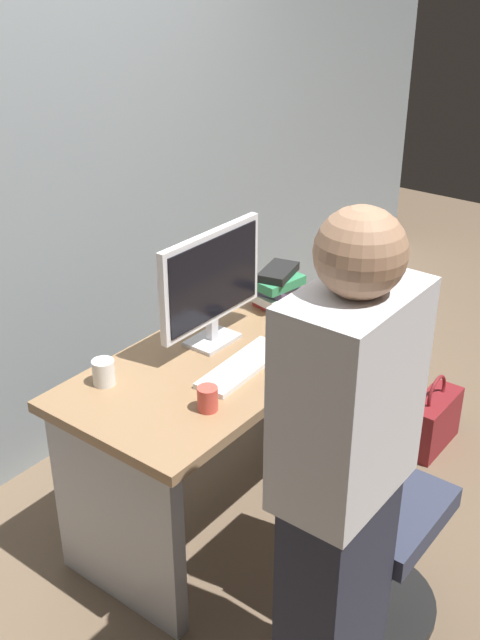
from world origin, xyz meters
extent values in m
plane|color=brown|center=(0.00, 0.00, 0.00)|extent=(9.00, 9.00, 0.00)
cube|color=gray|center=(0.00, 0.93, 1.50)|extent=(6.40, 0.10, 3.00)
cube|color=#93704C|center=(0.00, 0.00, 0.73)|extent=(1.40, 0.66, 0.04)
cube|color=#B2B2B7|center=(-0.64, 0.00, 0.35)|extent=(0.06, 0.58, 0.71)
cube|color=#B2B2B7|center=(0.64, 0.00, 0.35)|extent=(0.06, 0.58, 0.71)
cylinder|color=black|center=(-0.14, -0.72, 0.01)|extent=(0.52, 0.52, 0.03)
cylinder|color=black|center=(-0.14, -0.72, 0.23)|extent=(0.05, 0.05, 0.39)
cube|color=#33384C|center=(-0.14, -0.72, 0.46)|extent=(0.44, 0.44, 0.08)
cube|color=#33384C|center=(-0.14, -0.53, 0.72)|extent=(0.40, 0.06, 0.44)
cube|color=#262838|center=(-0.54, -0.81, 0.42)|extent=(0.34, 0.20, 0.85)
cube|color=silver|center=(-0.54, -0.81, 1.14)|extent=(0.40, 0.24, 0.58)
sphere|color=#A57A5B|center=(-0.54, -0.81, 1.53)|extent=(0.22, 0.22, 0.22)
cube|color=silver|center=(0.02, 0.10, 0.75)|extent=(0.20, 0.14, 0.02)
cube|color=silver|center=(0.02, 0.10, 0.80)|extent=(0.04, 0.03, 0.08)
cube|color=silver|center=(0.02, 0.10, 1.02)|extent=(0.54, 0.04, 0.36)
cube|color=black|center=(0.02, 0.08, 1.02)|extent=(0.50, 0.01, 0.32)
cube|color=white|center=(-0.07, -0.12, 0.76)|extent=(0.44, 0.15, 0.02)
ellipsoid|color=black|center=(0.21, -0.09, 0.76)|extent=(0.06, 0.10, 0.03)
cylinder|color=#D84C3F|center=(-0.36, -0.19, 0.79)|extent=(0.07, 0.07, 0.09)
cylinder|color=white|center=(-0.45, 0.21, 0.79)|extent=(0.08, 0.08, 0.09)
cube|color=red|center=(0.45, 0.09, 0.76)|extent=(0.19, 0.16, 0.03)
cube|color=white|center=(0.45, 0.09, 0.79)|extent=(0.23, 0.19, 0.04)
cube|color=#594C72|center=(0.45, 0.09, 0.83)|extent=(0.19, 0.15, 0.03)
cube|color=#338C59|center=(0.43, 0.09, 0.86)|extent=(0.23, 0.18, 0.04)
cube|color=black|center=(0.45, 0.09, 0.90)|extent=(0.23, 0.16, 0.03)
cube|color=black|center=(0.52, -0.15, 0.75)|extent=(0.09, 0.15, 0.01)
cube|color=maroon|center=(0.90, -0.49, 0.13)|extent=(0.34, 0.14, 0.26)
torus|color=maroon|center=(0.90, -0.49, 0.29)|extent=(0.18, 0.02, 0.18)
camera|label=1|loc=(-1.99, -1.58, 2.19)|focal=42.88mm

